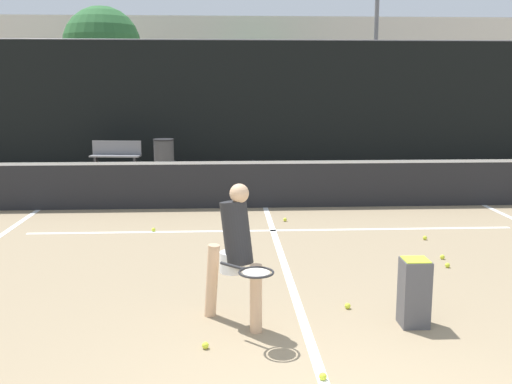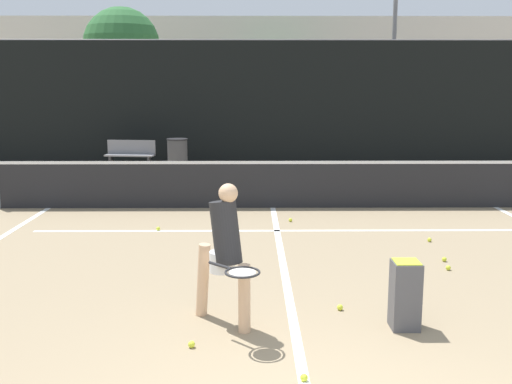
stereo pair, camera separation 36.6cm
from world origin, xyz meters
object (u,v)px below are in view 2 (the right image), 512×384
trash_bin (178,155)px  parked_car (173,136)px  player_practicing (225,249)px  courtside_bench (131,154)px  ball_hopper (405,293)px

trash_bin → parked_car: bearing=99.0°
trash_bin → parked_car: (-0.74, 4.68, 0.14)m
player_practicing → courtside_bench: 11.68m
ball_hopper → parked_car: bearing=105.6°
ball_hopper → trash_bin: size_ratio=0.76×
ball_hopper → parked_car: 16.30m
ball_hopper → trash_bin: 11.61m
ball_hopper → trash_bin: trash_bin is taller
player_practicing → parked_car: (-2.54, 15.61, -0.20)m
courtside_bench → parked_car: 4.43m
player_practicing → courtside_bench: bearing=149.8°
player_practicing → courtside_bench: size_ratio=1.03×
player_practicing → courtside_bench: player_practicing is taller
player_practicing → parked_car: player_practicing is taller
player_practicing → trash_bin: 11.08m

